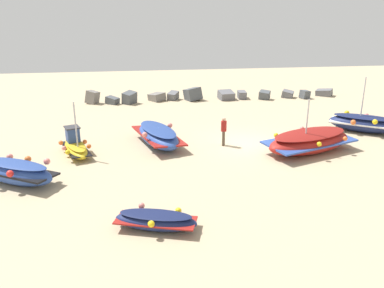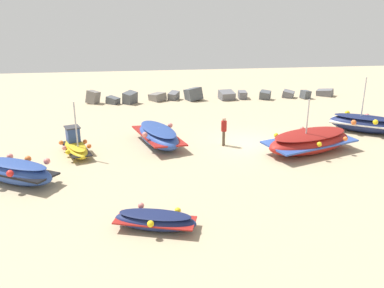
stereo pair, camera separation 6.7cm
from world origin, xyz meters
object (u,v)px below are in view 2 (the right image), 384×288
Objects in this scene: fishing_boat_3 at (310,141)px; fishing_boat_4 at (158,135)px; fishing_boat_2 at (76,146)px; fishing_boat_0 at (365,123)px; fishing_boat_5 at (16,171)px; person_walking at (224,129)px; fishing_boat_1 at (155,220)px.

fishing_boat_4 is (-8.22, 2.39, -0.05)m from fishing_boat_3.
fishing_boat_0 is at bearing -105.04° from fishing_boat_2.
fishing_boat_0 is 1.09× the size of fishing_boat_5.
fishing_boat_4 is 3.82m from person_walking.
fishing_boat_4 is at bearing -98.33° from fishing_boat_2.
fishing_boat_1 is 7.79m from fishing_boat_5.
fishing_boat_3 is 1.38× the size of fishing_boat_5.
fishing_boat_5 is (-20.05, -5.17, -0.01)m from fishing_boat_0.
fishing_boat_2 is at bearing 26.10° from person_walking.
fishing_boat_0 is 17.95m from fishing_boat_2.
fishing_boat_3 reaches higher than fishing_boat_1.
fishing_boat_1 is at bearing 87.00° from person_walking.
person_walking is at bearing -137.14° from fishing_boat_0.
person_walking reaches higher than fishing_boat_4.
fishing_boat_1 is 1.90× the size of person_walking.
person_walking is at bearing 51.06° from fishing_boat_5.
fishing_boat_5 is at bearing 127.74° from fishing_boat_2.
person_walking reaches higher than fishing_boat_5.
fishing_boat_1 is at bearing -20.12° from fishing_boat_4.
fishing_boat_1 is 9.25m from fishing_boat_2.
fishing_boat_2 reaches higher than fishing_boat_3.
fishing_boat_1 is 9.79m from person_walking.
fishing_boat_4 is 1.16× the size of fishing_boat_5.
fishing_boat_5 is at bearing 43.94° from person_walking.
fishing_boat_3 reaches higher than fishing_boat_5.
fishing_boat_1 is at bearing -7.82° from fishing_boat_5.
fishing_boat_0 is 0.94× the size of fishing_boat_4.
fishing_boat_1 is at bearing -161.68° from fishing_boat_3.
fishing_boat_2 is at bearing -93.92° from fishing_boat_4.
fishing_boat_3 is (8.90, 6.98, 0.27)m from fishing_boat_1.
fishing_boat_3 is at bearing 38.99° from fishing_boat_5.
fishing_boat_3 reaches higher than person_walking.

